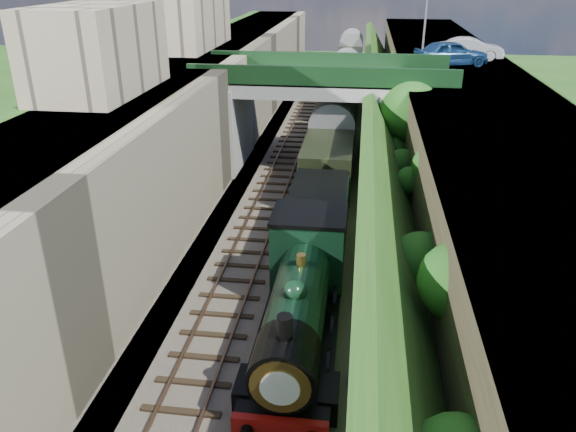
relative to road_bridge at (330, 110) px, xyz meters
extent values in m
cube|color=#473F38|center=(-0.94, -4.00, -3.98)|extent=(10.00, 90.00, 0.20)
cube|color=#756B56|center=(-6.44, -4.00, -0.58)|extent=(1.00, 90.00, 7.00)
cube|color=#262628|center=(-9.94, -4.00, -0.58)|extent=(6.00, 90.00, 7.00)
cube|color=#262628|center=(8.56, -4.00, -0.95)|extent=(8.00, 90.00, 6.25)
cube|color=#1E4714|center=(4.06, -4.00, -1.38)|extent=(4.02, 90.00, 6.36)
sphere|color=#194C14|center=(3.49, -24.10, -2.09)|extent=(1.78, 1.78, 1.78)
sphere|color=#194C14|center=(5.01, -21.60, 0.37)|extent=(2.34, 2.34, 2.34)
sphere|color=#194C14|center=(4.31, -18.63, -0.76)|extent=(2.25, 2.25, 2.25)
sphere|color=#194C14|center=(3.27, -15.22, -2.46)|extent=(1.43, 1.43, 1.43)
sphere|color=#194C14|center=(5.15, -12.03, 0.60)|extent=(1.66, 1.66, 1.66)
sphere|color=#194C14|center=(4.42, -10.96, -0.58)|extent=(1.33, 1.33, 1.33)
sphere|color=#194C14|center=(4.23, -7.72, -0.89)|extent=(1.61, 1.61, 1.61)
sphere|color=#194C14|center=(3.84, -4.13, -1.53)|extent=(2.19, 2.19, 2.19)
sphere|color=#194C14|center=(3.98, -1.10, -1.29)|extent=(1.90, 1.90, 1.90)
sphere|color=#194C14|center=(3.83, 2.36, -1.54)|extent=(1.47, 1.47, 1.47)
sphere|color=#194C14|center=(3.72, 4.07, -1.72)|extent=(1.97, 1.97, 1.97)
sphere|color=#194C14|center=(3.78, 7.05, -1.62)|extent=(1.67, 1.67, 1.67)
sphere|color=#194C14|center=(5.20, 11.26, 0.69)|extent=(1.56, 1.56, 1.56)
sphere|color=#194C14|center=(5.33, 14.77, 0.89)|extent=(2.01, 2.01, 2.01)
sphere|color=#194C14|center=(5.28, 17.83, 0.82)|extent=(1.89, 1.89, 1.89)
cube|color=black|center=(-2.94, -4.00, -3.84)|extent=(2.50, 90.00, 0.07)
cube|color=brown|center=(-3.66, -4.00, -3.75)|extent=(0.08, 90.00, 0.14)
cube|color=brown|center=(-2.23, -4.00, -3.75)|extent=(0.08, 90.00, 0.14)
cube|color=black|center=(0.26, -4.00, -3.84)|extent=(2.50, 90.00, 0.07)
cube|color=brown|center=(-0.46, -4.00, -3.75)|extent=(0.08, 90.00, 0.14)
cube|color=brown|center=(0.97, -4.00, -3.75)|extent=(0.08, 90.00, 0.14)
cube|color=gray|center=(-0.44, 0.00, 1.62)|extent=(16.00, 6.00, 0.90)
cube|color=#143719|center=(-0.44, -2.85, 2.57)|extent=(16.00, 0.30, 1.20)
cube|color=#143719|center=(-0.44, 2.85, 2.57)|extent=(16.00, 0.30, 1.20)
cube|color=gray|center=(-6.44, 0.00, -1.23)|extent=(1.40, 6.40, 5.70)
cube|color=gray|center=(4.26, 0.00, -1.23)|extent=(2.40, 6.40, 5.70)
cube|color=gray|center=(-11.44, 6.00, 5.92)|extent=(5.00, 10.00, 6.00)
cube|color=gray|center=(-10.44, -10.00, 4.92)|extent=(4.00, 8.00, 4.00)
cylinder|color=black|center=(4.86, -3.25, -1.88)|extent=(0.30, 0.30, 4.40)
sphere|color=#194C14|center=(4.86, -3.25, 0.72)|extent=(3.60, 3.60, 3.60)
sphere|color=#194C14|center=(5.36, -2.45, 0.12)|extent=(2.40, 2.40, 2.40)
cylinder|color=gray|center=(6.22, 7.65, 5.17)|extent=(0.14, 0.14, 6.00)
imported|color=navy|center=(7.85, 4.65, 3.03)|extent=(5.41, 3.59, 1.71)
imported|color=#A8A9AC|center=(9.68, 7.93, 2.94)|extent=(4.74, 1.95, 1.53)
cube|color=black|center=(0.26, -20.21, -3.58)|extent=(2.40, 8.40, 0.60)
cube|color=black|center=(0.26, -19.21, -3.03)|extent=(2.70, 10.00, 0.35)
cube|color=maroon|center=(0.26, -24.31, -3.13)|extent=(2.70, 0.25, 0.70)
cylinder|color=black|center=(0.26, -20.01, -1.73)|extent=(1.90, 5.60, 1.90)
cylinder|color=black|center=(0.26, -23.31, -1.73)|extent=(1.96, 1.80, 1.96)
cylinder|color=white|center=(0.26, -24.29, -1.73)|extent=(1.10, 0.05, 1.10)
cylinder|color=black|center=(0.26, -23.31, -0.53)|extent=(0.44, 0.44, 0.90)
sphere|color=black|center=(0.26, -21.01, -0.73)|extent=(0.76, 0.76, 0.76)
cylinder|color=#A57F33|center=(0.26, -19.21, -0.63)|extent=(0.32, 0.32, 0.50)
cube|color=black|center=(0.26, -16.41, -1.58)|extent=(2.75, 2.40, 2.80)
cube|color=black|center=(0.26, -16.41, -0.13)|extent=(2.85, 2.50, 0.15)
cube|color=black|center=(-0.99, -22.81, -3.23)|extent=(0.60, 1.40, 0.90)
cube|color=black|center=(1.51, -22.81, -3.23)|extent=(0.60, 1.40, 0.90)
cube|color=black|center=(0.26, -12.01, -3.63)|extent=(2.30, 6.00, 0.50)
cube|color=black|center=(0.26, -12.01, -3.38)|extent=(2.60, 6.00, 0.50)
cube|color=black|center=(0.26, -12.01, -2.18)|extent=(2.70, 6.00, 2.40)
cube|color=black|center=(0.26, -12.01, -0.93)|extent=(2.50, 5.60, 0.20)
cube|color=black|center=(0.26, 0.59, -3.68)|extent=(2.30, 17.00, 0.40)
cube|color=black|center=(0.26, 0.59, -3.43)|extent=(2.50, 17.00, 0.50)
cube|color=black|center=(0.26, 0.59, -1.93)|extent=(2.80, 18.00, 2.70)
cube|color=slate|center=(0.26, 0.59, -0.43)|extent=(2.90, 18.00, 0.50)
cube|color=black|center=(0.26, 19.39, -3.68)|extent=(2.30, 17.00, 0.40)
cube|color=black|center=(0.26, 19.39, -3.43)|extent=(2.50, 17.00, 0.50)
cube|color=black|center=(0.26, 19.39, -1.93)|extent=(2.80, 18.00, 2.70)
cube|color=slate|center=(0.26, 19.39, -0.43)|extent=(2.90, 18.00, 0.50)
cube|color=black|center=(0.26, 38.19, -3.68)|extent=(2.30, 17.00, 0.40)
cube|color=black|center=(0.26, 38.19, -3.43)|extent=(2.50, 17.00, 0.50)
cube|color=black|center=(0.26, 38.19, -1.93)|extent=(2.80, 18.00, 2.70)
cube|color=slate|center=(0.26, 38.19, -0.43)|extent=(2.90, 18.00, 0.50)
camera|label=1|loc=(2.02, -35.86, 8.60)|focal=35.00mm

